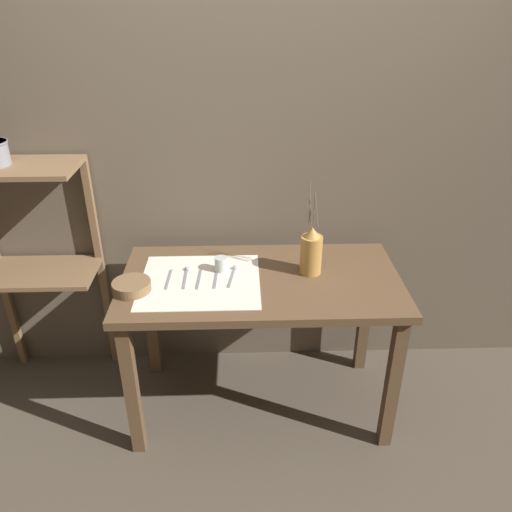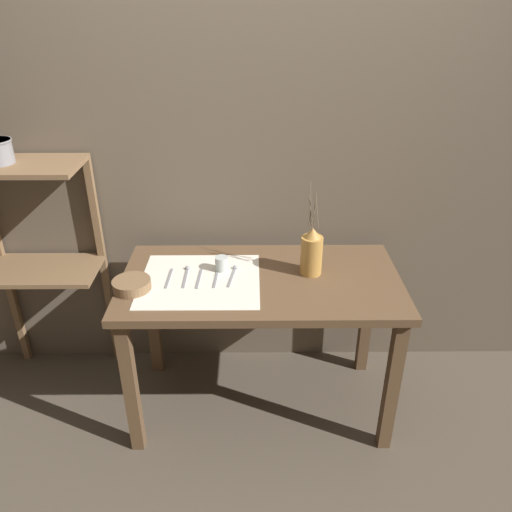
% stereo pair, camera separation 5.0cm
% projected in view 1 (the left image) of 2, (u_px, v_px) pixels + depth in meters
% --- Properties ---
extents(ground_plane, '(12.00, 12.00, 0.00)m').
position_uv_depth(ground_plane, '(260.00, 402.00, 2.77)').
color(ground_plane, brown).
extents(stone_wall_back, '(7.00, 0.06, 2.40)m').
position_uv_depth(stone_wall_back, '(258.00, 167.00, 2.61)').
color(stone_wall_back, brown).
rests_on(stone_wall_back, ground_plane).
extents(wooden_table, '(1.34, 0.70, 0.80)m').
position_uv_depth(wooden_table, '(261.00, 297.00, 2.44)').
color(wooden_table, brown).
rests_on(wooden_table, ground_plane).
extents(wooden_shelf_unit, '(0.60, 0.34, 1.29)m').
position_uv_depth(wooden_shelf_unit, '(33.00, 236.00, 2.55)').
color(wooden_shelf_unit, brown).
rests_on(wooden_shelf_unit, ground_plane).
extents(linen_cloth, '(0.56, 0.51, 0.00)m').
position_uv_depth(linen_cloth, '(200.00, 281.00, 2.36)').
color(linen_cloth, silver).
rests_on(linen_cloth, wooden_table).
extents(pitcher_with_flowers, '(0.10, 0.10, 0.46)m').
position_uv_depth(pitcher_with_flowers, '(311.00, 252.00, 2.39)').
color(pitcher_with_flowers, '#B7843D').
rests_on(pitcher_with_flowers, wooden_table).
extents(wooden_bowl, '(0.18, 0.18, 0.05)m').
position_uv_depth(wooden_bowl, '(132.00, 286.00, 2.28)').
color(wooden_bowl, brown).
rests_on(wooden_bowl, wooden_table).
extents(glass_tumbler_near, '(0.06, 0.06, 0.07)m').
position_uv_depth(glass_tumbler_near, '(221.00, 264.00, 2.43)').
color(glass_tumbler_near, '#B7C1BC').
rests_on(glass_tumbler_near, wooden_table).
extents(knife_center, '(0.02, 0.18, 0.00)m').
position_uv_depth(knife_center, '(169.00, 279.00, 2.37)').
color(knife_center, gray).
rests_on(knife_center, wooden_table).
extents(spoon_inner, '(0.02, 0.19, 0.02)m').
position_uv_depth(spoon_inner, '(186.00, 273.00, 2.42)').
color(spoon_inner, gray).
rests_on(spoon_inner, wooden_table).
extents(fork_outer, '(0.02, 0.18, 0.00)m').
position_uv_depth(fork_outer, '(199.00, 279.00, 2.37)').
color(fork_outer, gray).
rests_on(fork_outer, wooden_table).
extents(fork_inner, '(0.02, 0.18, 0.00)m').
position_uv_depth(fork_inner, '(216.00, 278.00, 2.38)').
color(fork_inner, gray).
rests_on(fork_inner, wooden_table).
extents(spoon_outer, '(0.04, 0.19, 0.02)m').
position_uv_depth(spoon_outer, '(234.00, 272.00, 2.43)').
color(spoon_outer, gray).
rests_on(spoon_outer, wooden_table).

